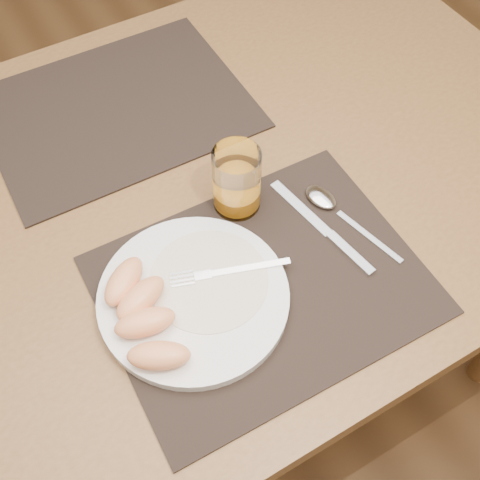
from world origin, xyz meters
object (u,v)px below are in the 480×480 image
object	(u,v)px
table	(186,219)
juice_glass	(237,183)
placemat_near	(263,285)
knife	(329,234)
spoon	(328,203)
placemat_far	(117,109)
fork	(220,273)
plate	(194,297)

from	to	relation	value
table	juice_glass	distance (m)	0.17
table	placemat_near	size ratio (longest dim) A/B	3.11
knife	placemat_near	bearing A→B (deg)	-169.90
placemat_near	spoon	size ratio (longest dim) A/B	2.36
table	placemat_far	bearing A→B (deg)	94.72
placemat_near	knife	xyz separation A→B (m)	(0.13, 0.02, 0.00)
placemat_near	fork	distance (m)	0.07
knife	fork	bearing A→B (deg)	175.40
placemat_near	spoon	distance (m)	0.18
juice_glass	plate	bearing A→B (deg)	-139.20
knife	placemat_far	bearing A→B (deg)	112.13
placemat_far	juice_glass	bearing A→B (deg)	-74.97
plate	spoon	distance (m)	0.27
placemat_near	placemat_far	xyz separation A→B (m)	(-0.04, 0.44, 0.00)
placemat_near	knife	world-z (taller)	knife
juice_glass	placemat_near	bearing A→B (deg)	-105.55
plate	fork	bearing A→B (deg)	13.29
knife	juice_glass	world-z (taller)	juice_glass
placemat_near	plate	bearing A→B (deg)	164.91
plate	fork	size ratio (longest dim) A/B	1.58
placemat_far	placemat_near	bearing A→B (deg)	-85.10
juice_glass	fork	bearing A→B (deg)	-129.85
spoon	fork	bearing A→B (deg)	-170.96
spoon	juice_glass	distance (m)	0.15
placemat_near	knife	size ratio (longest dim) A/B	2.05
fork	spoon	size ratio (longest dim) A/B	0.89
fork	placemat_near	bearing A→B (deg)	-37.26
table	placemat_far	world-z (taller)	placemat_far
placemat_far	plate	world-z (taller)	plate
placemat_near	juice_glass	world-z (taller)	juice_glass
placemat_far	fork	size ratio (longest dim) A/B	2.64
placemat_far	juice_glass	world-z (taller)	juice_glass
table	fork	world-z (taller)	fork
table	placemat_far	xyz separation A→B (m)	(-0.02, 0.22, 0.09)
placemat_far	juice_glass	size ratio (longest dim) A/B	4.03
table	spoon	xyz separation A→B (m)	(0.18, -0.15, 0.09)
placemat_near	placemat_far	world-z (taller)	same
table	fork	xyz separation A→B (m)	(-0.03, -0.18, 0.11)
table	placemat_near	world-z (taller)	placemat_near
plate	fork	world-z (taller)	fork
placemat_far	table	bearing A→B (deg)	-85.28
placemat_near	knife	bearing A→B (deg)	10.10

